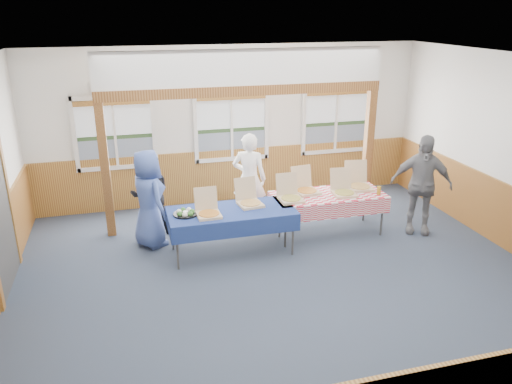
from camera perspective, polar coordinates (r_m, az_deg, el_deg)
The scene contains 26 objects.
floor at distance 7.70m, azimuth 3.04°, elevation -9.80°, with size 8.00×8.00×0.00m, color #2C3647.
ceiling at distance 6.70m, azimuth 3.56°, elevation 14.62°, with size 8.00×8.00×0.00m, color white.
wall_back at distance 10.29m, azimuth -2.87°, elevation 7.60°, with size 8.00×8.00×0.00m, color silver.
wall_front at distance 4.19m, azimuth 18.84°, elevation -13.58°, with size 8.00×8.00×0.00m, color silver.
wainscot_back at distance 10.55m, azimuth -2.74°, elevation 2.00°, with size 7.98×0.05×1.10m, color brown.
wainscot_right at distance 9.38m, azimuth 26.89°, elevation -2.66°, with size 0.05×6.98×1.10m, color brown.
window_left at distance 10.01m, azimuth -15.88°, elevation 6.96°, with size 1.56×0.10×1.46m.
window_mid at distance 10.24m, azimuth -2.83°, elevation 7.98°, with size 1.56×0.10×1.46m.
window_right at distance 10.95m, azimuth 9.15°, elevation 8.56°, with size 1.56×0.10×1.46m.
post_left at distance 9.02m, azimuth -16.83°, elevation 2.28°, with size 0.15×0.15×2.40m, color #5B3114.
post_right at distance 10.13m, azimuth 12.67°, elevation 4.59°, with size 0.15×0.15×2.40m, color #5B3114.
cross_beam at distance 8.98m, azimuth -1.29°, elevation 11.53°, with size 5.15×0.18×0.18m, color #5B3114.
table_left at distance 8.17m, azimuth -2.81°, elevation -2.43°, with size 2.19×1.25×0.76m.
table_right at distance 8.95m, azimuth 8.25°, elevation -0.55°, with size 2.13×1.30×0.76m.
pizza_box_a at distance 7.96m, azimuth -5.48°, elevation -2.24°, with size 0.38×0.46×0.40m.
pizza_box_b at distance 8.34m, azimuth -0.75°, elevation -1.04°, with size 0.44×0.51×0.42m.
pizza_box_c at distance 8.57m, azimuth 3.92°, elevation -0.51°, with size 0.39×0.48×0.42m.
pizza_box_d at distance 8.95m, azimuth 5.72°, elevation 0.37°, with size 0.45×0.53×0.43m.
pizza_box_e at distance 8.94m, azimuth 9.98°, elevation 0.14°, with size 0.43×0.51×0.42m.
pizza_box_f at distance 9.30m, azimuth 11.67°, elevation 0.83°, with size 0.49×0.57×0.46m.
veggie_tray at distance 8.02m, azimuth -8.06°, elevation -2.40°, with size 0.39×0.39×0.09m.
drink_glass at distance 9.06m, azimuth 13.87°, elevation 0.18°, with size 0.07×0.07×0.15m, color olive.
woman_white at distance 9.30m, azimuth -0.77°, elevation 1.54°, with size 0.63×0.42×1.74m, color white.
woman_black at distance 9.07m, azimuth -11.93°, elevation -0.33°, with size 0.71×0.55×1.46m, color black.
man_blue at distance 8.57m, azimuth -12.16°, elevation -0.77°, with size 0.83×0.54×1.69m, color #3D549A.
person_grey at distance 9.34m, azimuth 18.33°, elevation 0.82°, with size 1.06×0.44×1.82m, color slate.
Camera 1 is at (-2.12, -6.32, 3.86)m, focal length 35.00 mm.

